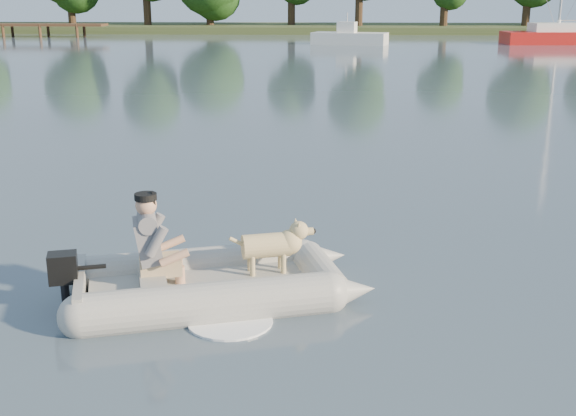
# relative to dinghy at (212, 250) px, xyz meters

# --- Properties ---
(water) EXTENTS (160.00, 160.00, 0.00)m
(water) POSITION_rel_dinghy_xyz_m (0.56, -0.75, -0.58)
(water) COLOR slate
(water) RESTS_ON ground
(shore_bank) EXTENTS (160.00, 12.00, 0.70)m
(shore_bank) POSITION_rel_dinghy_xyz_m (0.56, 61.25, -0.33)
(shore_bank) COLOR #47512D
(shore_bank) RESTS_ON water
(dinghy) EXTENTS (5.52, 4.74, 1.36)m
(dinghy) POSITION_rel_dinghy_xyz_m (0.00, 0.00, 0.00)
(dinghy) COLOR #969691
(dinghy) RESTS_ON water
(man) EXTENTS (0.85, 0.78, 1.05)m
(man) POSITION_rel_dinghy_xyz_m (-0.67, -0.14, 0.18)
(man) COLOR slate
(man) RESTS_ON dinghy
(dog) EXTENTS (0.97, 0.57, 0.61)m
(dog) POSITION_rel_dinghy_xyz_m (0.59, 0.23, -0.07)
(dog) COLOR tan
(dog) RESTS_ON dinghy
(outboard_motor) EXTENTS (0.47, 0.39, 0.77)m
(outboard_motor) POSITION_rel_dinghy_xyz_m (-1.56, -0.46, -0.27)
(outboard_motor) COLOR black
(outboard_motor) RESTS_ON dinghy
(motorboat) EXTENTS (5.61, 3.34, 2.23)m
(motorboat) POSITION_rel_dinghy_xyz_m (2.94, 43.25, 0.43)
(motorboat) COLOR white
(motorboat) RESTS_ON water
(sailboat) EXTENTS (8.65, 3.20, 11.65)m
(sailboat) POSITION_rel_dinghy_xyz_m (17.80, 44.59, -0.07)
(sailboat) COLOR #AA1613
(sailboat) RESTS_ON water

